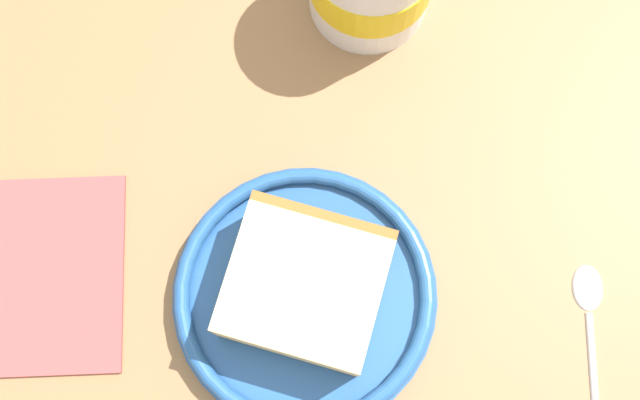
# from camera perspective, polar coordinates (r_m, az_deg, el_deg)

# --- Properties ---
(ground_plane) EXTENTS (1.53, 1.53, 0.02)m
(ground_plane) POSITION_cam_1_polar(r_m,az_deg,el_deg) (0.53, -2.79, -0.73)
(ground_plane) COLOR #936D47
(small_plate) EXTENTS (0.17, 0.17, 0.02)m
(small_plate) POSITION_cam_1_polar(r_m,az_deg,el_deg) (0.50, -1.09, -6.88)
(small_plate) COLOR #26599E
(small_plate) RESTS_ON ground_plane
(cake_slice) EXTENTS (0.09, 0.09, 0.05)m
(cake_slice) POSITION_cam_1_polar(r_m,az_deg,el_deg) (0.48, -1.06, -6.21)
(cake_slice) COLOR #9E662D
(cake_slice) RESTS_ON small_plate
(teaspoon) EXTENTS (0.05, 0.14, 0.01)m
(teaspoon) POSITION_cam_1_polar(r_m,az_deg,el_deg) (0.53, 18.99, -8.75)
(teaspoon) COLOR silver
(teaspoon) RESTS_ON ground_plane
(folded_napkin) EXTENTS (0.17, 0.16, 0.01)m
(folded_napkin) POSITION_cam_1_polar(r_m,az_deg,el_deg) (0.55, -21.12, -5.08)
(folded_napkin) COLOR #B24C4C
(folded_napkin) RESTS_ON ground_plane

